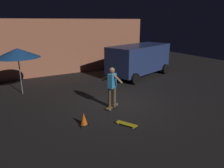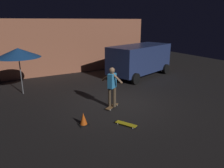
{
  "view_description": "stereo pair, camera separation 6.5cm",
  "coord_description": "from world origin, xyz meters",
  "views": [
    {
      "loc": [
        -4.53,
        -7.53,
        3.55
      ],
      "look_at": [
        -0.45,
        -0.27,
        1.05
      ],
      "focal_mm": 33.93,
      "sensor_mm": 36.0,
      "label": 1
    },
    {
      "loc": [
        -4.48,
        -7.56,
        3.55
      ],
      "look_at": [
        -0.45,
        -0.27,
        1.05
      ],
      "focal_mm": 33.93,
      "sensor_mm": 36.0,
      "label": 2
    }
  ],
  "objects": [
    {
      "name": "ground_plane",
      "position": [
        0.0,
        0.0,
        0.0
      ],
      "size": [
        28.0,
        28.0,
        0.0
      ],
      "primitive_type": "plane",
      "color": "black"
    },
    {
      "name": "low_building",
      "position": [
        0.72,
        8.25,
        1.84
      ],
      "size": [
        10.33,
        3.55,
        3.67
      ],
      "color": "#B76B4C",
      "rests_on": "ground_plane"
    },
    {
      "name": "parked_van",
      "position": [
        3.77,
        3.6,
        1.16
      ],
      "size": [
        4.96,
        3.4,
        2.03
      ],
      "color": "navy",
      "rests_on": "ground_plane"
    },
    {
      "name": "patio_umbrella",
      "position": [
        -3.52,
        3.47,
        2.07
      ],
      "size": [
        2.1,
        2.1,
        2.3
      ],
      "color": "slate",
      "rests_on": "ground_plane"
    },
    {
      "name": "skateboard_ridden",
      "position": [
        -0.45,
        -0.27,
        0.06
      ],
      "size": [
        0.77,
        0.58,
        0.07
      ],
      "color": "olive",
      "rests_on": "ground_plane"
    },
    {
      "name": "skateboard_spare",
      "position": [
        -0.79,
        -1.91,
        0.06
      ],
      "size": [
        0.56,
        0.78,
        0.07
      ],
      "color": "gold",
      "rests_on": "ground_plane"
    },
    {
      "name": "skater",
      "position": [
        -0.45,
        -0.27,
        1.04
      ],
      "size": [
        0.59,
        0.89,
        1.67
      ],
      "color": "brown",
      "rests_on": "skateboard_ridden"
    },
    {
      "name": "traffic_cone",
      "position": [
        -2.08,
        -1.14,
        0.21
      ],
      "size": [
        0.34,
        0.34,
        0.46
      ],
      "color": "black",
      "rests_on": "ground_plane"
    }
  ]
}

